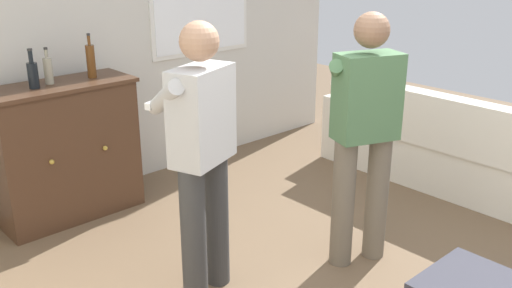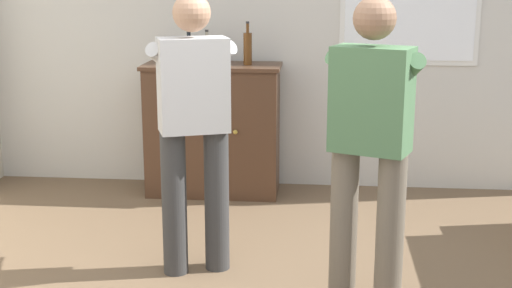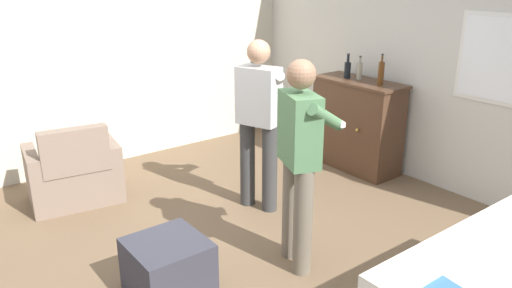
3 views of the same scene
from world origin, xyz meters
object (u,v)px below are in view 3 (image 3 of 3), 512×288
at_px(armchair, 75,175).
at_px(person_standing_right, 300,156).
at_px(bottle_wine_green, 359,70).
at_px(person_standing_left, 259,118).
at_px(bottle_liquor_amber, 381,73).
at_px(bottle_spirits_clear, 348,69).
at_px(sideboard_cabinet, 357,125).
at_px(ottoman, 168,266).

relative_size(armchair, person_standing_right, 0.57).
distance_m(bottle_wine_green, person_standing_left, 1.63).
bearing_deg(person_standing_right, bottle_liquor_amber, 113.54).
height_order(bottle_liquor_amber, bottle_spirits_clear, bottle_liquor_amber).
xyz_separation_m(sideboard_cabinet, ottoman, (0.84, -2.97, -0.33)).
height_order(armchair, bottle_wine_green, bottle_wine_green).
distance_m(sideboard_cabinet, bottle_wine_green, 0.64).
bearing_deg(person_standing_left, ottoman, -63.28).
bearing_deg(bottle_spirits_clear, ottoman, -70.98).
bearing_deg(sideboard_cabinet, bottle_spirits_clear, -174.15).
bearing_deg(person_standing_left, bottle_liquor_amber, 84.42).
xyz_separation_m(bottle_wine_green, bottle_spirits_clear, (-0.14, -0.05, 0.00)).
bearing_deg(bottle_wine_green, bottle_liquor_amber, -4.52).
height_order(bottle_liquor_amber, person_standing_right, person_standing_right).
height_order(person_standing_left, person_standing_right, same).
bearing_deg(armchair, sideboard_cabinet, 69.71).
distance_m(bottle_liquor_amber, bottle_spirits_clear, 0.47).
relative_size(bottle_wine_green, bottle_liquor_amber, 0.80).
xyz_separation_m(bottle_spirits_clear, ottoman, (1.02, -2.95, -0.97)).
bearing_deg(sideboard_cabinet, person_standing_right, -59.73).
height_order(ottoman, person_standing_right, person_standing_right).
height_order(armchair, bottle_liquor_amber, bottle_liquor_amber).
relative_size(bottle_liquor_amber, person_standing_right, 0.20).
height_order(armchair, person_standing_right, person_standing_right).
xyz_separation_m(person_standing_left, person_standing_right, (1.01, -0.39, 0.00)).
bearing_deg(bottle_wine_green, person_standing_right, -59.22).
bearing_deg(sideboard_cabinet, person_standing_left, -85.20).
xyz_separation_m(armchair, person_standing_left, (1.24, 1.43, 0.65)).
distance_m(bottle_wine_green, bottle_liquor_amber, 0.33).
distance_m(bottle_spirits_clear, ottoman, 3.27).
relative_size(sideboard_cabinet, bottle_spirits_clear, 3.84).
relative_size(armchair, bottle_spirits_clear, 3.35).
bearing_deg(person_standing_right, bottle_spirits_clear, 124.31).
relative_size(sideboard_cabinet, bottle_wine_green, 4.07).
bearing_deg(person_standing_right, bottle_wine_green, 120.78).
distance_m(person_standing_left, person_standing_right, 1.08).
bearing_deg(ottoman, person_standing_right, 73.18).
distance_m(sideboard_cabinet, person_standing_right, 2.30).
bearing_deg(sideboard_cabinet, ottoman, -74.26).
bearing_deg(person_standing_right, ottoman, -106.82).
distance_m(bottle_wine_green, person_standing_right, 2.33).
bearing_deg(sideboard_cabinet, armchair, -110.29).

